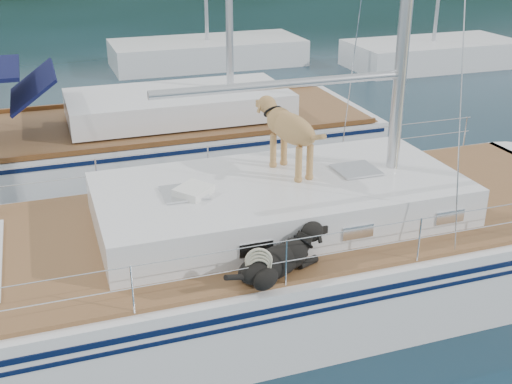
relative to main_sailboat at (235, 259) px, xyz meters
name	(u,v)px	position (x,y,z in m)	size (l,w,h in m)	color
ground	(229,299)	(-0.10, 0.00, -0.68)	(120.00, 120.00, 0.00)	black
main_sailboat	(235,259)	(0.00, 0.00, 0.00)	(12.00, 3.93, 14.01)	white
neighbor_sailboat	(132,144)	(-0.58, 5.74, -0.06)	(11.00, 3.50, 13.30)	white
bg_boat_center	(208,53)	(3.90, 16.00, -0.23)	(7.20, 3.00, 11.65)	white
bg_boat_east	(432,54)	(11.90, 13.00, -0.23)	(6.40, 3.00, 11.65)	white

